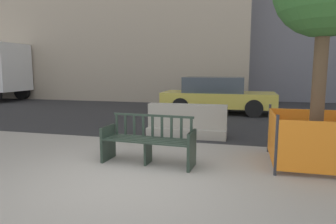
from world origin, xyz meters
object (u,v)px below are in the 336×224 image
object	(u,v)px
street_bench	(148,142)
car_taxi_near	(217,95)
jersey_barrier_centre	(187,124)
construction_fence	(315,138)

from	to	relation	value
street_bench	car_taxi_near	world-z (taller)	car_taxi_near
jersey_barrier_centre	construction_fence	world-z (taller)	construction_fence
construction_fence	street_bench	bearing A→B (deg)	-167.93
jersey_barrier_centre	street_bench	bearing A→B (deg)	-97.00
construction_fence	car_taxi_near	distance (m)	6.58
jersey_barrier_centre	construction_fence	xyz separation A→B (m)	(2.64, -1.71, 0.16)
street_bench	jersey_barrier_centre	xyz separation A→B (m)	(0.29, 2.33, -0.06)
jersey_barrier_centre	car_taxi_near	bearing A→B (deg)	85.41
construction_fence	car_taxi_near	size ratio (longest dim) A/B	0.35
construction_fence	car_taxi_near	world-z (taller)	car_taxi_near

